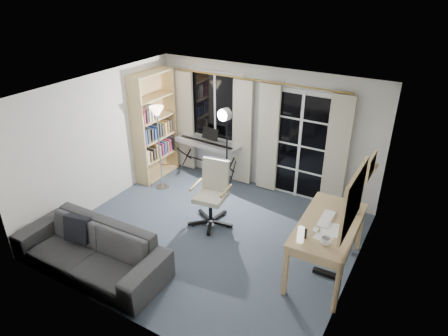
# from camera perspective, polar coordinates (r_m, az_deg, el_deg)

# --- Properties ---
(floor) EXTENTS (4.50, 4.00, 0.02)m
(floor) POSITION_cam_1_polar(r_m,az_deg,el_deg) (6.70, -2.13, -9.66)
(floor) COLOR #343D4B
(floor) RESTS_ON ground
(window) EXTENTS (1.20, 0.08, 1.40)m
(window) POSITION_cam_1_polar(r_m,az_deg,el_deg) (8.01, -1.15, 8.84)
(window) COLOR white
(window) RESTS_ON floor
(french_door) EXTENTS (1.32, 0.09, 2.11)m
(french_door) POSITION_cam_1_polar(r_m,az_deg,el_deg) (7.46, 10.80, 3.06)
(french_door) COLOR white
(french_door) RESTS_ON floor
(curtains) EXTENTS (3.60, 0.07, 2.13)m
(curtains) POSITION_cam_1_polar(r_m,az_deg,el_deg) (7.66, 4.38, 4.68)
(curtains) COLOR gold
(curtains) RESTS_ON floor
(bookshelf) EXTENTS (0.35, 1.03, 2.21)m
(bookshelf) POSITION_cam_1_polar(r_m,az_deg,el_deg) (8.22, -10.22, 5.54)
(bookshelf) COLOR tan
(bookshelf) RESTS_ON floor
(torchiere_lamp) EXTENTS (0.31, 0.31, 1.69)m
(torchiere_lamp) POSITION_cam_1_polar(r_m,az_deg,el_deg) (7.57, -9.45, 6.26)
(torchiere_lamp) COLOR #B2B2B7
(torchiere_lamp) RESTS_ON floor
(keyboard_piano) EXTENTS (1.40, 0.72, 1.00)m
(keyboard_piano) POSITION_cam_1_polar(r_m,az_deg,el_deg) (8.07, -2.40, 3.37)
(keyboard_piano) COLOR black
(keyboard_piano) RESTS_ON floor
(studio_light) EXTENTS (0.37, 0.37, 1.77)m
(studio_light) POSITION_cam_1_polar(r_m,az_deg,el_deg) (7.25, 0.16, 6.18)
(studio_light) COLOR black
(studio_light) RESTS_ON floor
(office_chair) EXTENTS (0.77, 0.77, 1.12)m
(office_chair) POSITION_cam_1_polar(r_m,az_deg,el_deg) (6.72, -1.53, -2.68)
(office_chair) COLOR black
(office_chair) RESTS_ON floor
(desk) EXTENTS (0.82, 1.56, 0.82)m
(desk) POSITION_cam_1_polar(r_m,az_deg,el_deg) (5.78, 14.67, -8.42)
(desk) COLOR #A78456
(desk) RESTS_ON floor
(monitor) EXTENTS (0.20, 0.59, 0.51)m
(monitor) POSITION_cam_1_polar(r_m,az_deg,el_deg) (5.91, 18.22, -3.38)
(monitor) COLOR silver
(monitor) RESTS_ON desk
(desk_clutter) EXTENTS (0.46, 0.94, 1.04)m
(desk_clutter) POSITION_cam_1_polar(r_m,az_deg,el_deg) (5.64, 13.22, -10.15)
(desk_clutter) COLOR white
(desk_clutter) RESTS_ON desk
(mug) EXTENTS (0.14, 0.11, 0.13)m
(mug) POSITION_cam_1_polar(r_m,az_deg,el_deg) (5.26, 14.32, -9.99)
(mug) COLOR silver
(mug) RESTS_ON desk
(wall_mirror) EXTENTS (0.04, 0.94, 0.74)m
(wall_mirror) POSITION_cam_1_polar(r_m,az_deg,el_deg) (4.88, 17.95, -4.35)
(wall_mirror) COLOR tan
(wall_mirror) RESTS_ON floor
(framed_print) EXTENTS (0.03, 0.42, 0.32)m
(framed_print) POSITION_cam_1_polar(r_m,az_deg,el_deg) (5.64, 20.29, 0.24)
(framed_print) COLOR tan
(framed_print) RESTS_ON floor
(wall_shelf) EXTENTS (0.16, 0.30, 0.18)m
(wall_shelf) POSITION_cam_1_polar(r_m,az_deg,el_deg) (6.18, 20.35, 0.57)
(wall_shelf) COLOR tan
(wall_shelf) RESTS_ON floor
(sofa) EXTENTS (2.32, 0.74, 0.90)m
(sofa) POSITION_cam_1_polar(r_m,az_deg,el_deg) (6.07, -18.73, -10.24)
(sofa) COLOR #272729
(sofa) RESTS_ON floor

